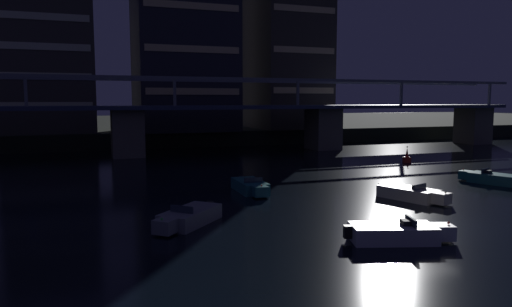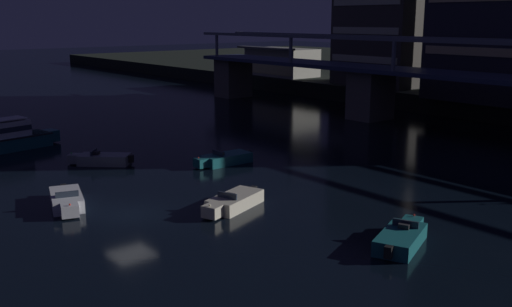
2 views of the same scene
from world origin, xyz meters
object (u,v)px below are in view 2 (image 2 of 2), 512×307
(river_bridge, at_px, (476,94))
(cabin_cruiser_near_left, at_px, (6,138))
(speedboat_mid_left, at_px, (224,159))
(speedboat_mid_right, at_px, (402,238))
(tower_west_low, at_px, (387,15))
(waterfront_pavilion, at_px, (281,62))
(speedboat_near_right, at_px, (67,200))
(speedboat_near_center, at_px, (102,159))
(speedboat_mid_center, at_px, (233,202))

(river_bridge, height_order, cabin_cruiser_near_left, river_bridge)
(speedboat_mid_left, distance_m, speedboat_mid_right, 19.71)
(tower_west_low, height_order, cabin_cruiser_near_left, tower_west_low)
(river_bridge, distance_m, waterfront_pavilion, 43.17)
(speedboat_near_right, relative_size, speedboat_mid_right, 1.02)
(cabin_cruiser_near_left, bearing_deg, speedboat_near_right, -6.51)
(river_bridge, bearing_deg, speedboat_mid_right, -65.56)
(river_bridge, bearing_deg, speedboat_near_right, -95.48)
(waterfront_pavilion, height_order, speedboat_near_center, waterfront_pavilion)
(river_bridge, distance_m, speedboat_near_right, 39.90)
(speedboat_mid_center, xyz_separation_m, speedboat_mid_right, (10.18, 3.00, 0.00))
(waterfront_pavilion, bearing_deg, speedboat_mid_left, -46.91)
(tower_west_low, bearing_deg, speedboat_mid_left, -68.29)
(tower_west_low, height_order, speedboat_mid_right, tower_west_low)
(cabin_cruiser_near_left, xyz_separation_m, speedboat_mid_center, (25.49, 5.55, -0.64))
(speedboat_near_center, bearing_deg, cabin_cruiser_near_left, -157.41)
(speedboat_mid_left, xyz_separation_m, speedboat_mid_right, (19.45, -3.19, 0.00))
(river_bridge, relative_size, speedboat_mid_center, 16.33)
(tower_west_low, distance_m, waterfront_pavilion, 20.75)
(waterfront_pavilion, relative_size, speedboat_near_center, 2.78)
(speedboat_near_right, height_order, speedboat_mid_left, same)
(cabin_cruiser_near_left, relative_size, speedboat_mid_right, 1.85)
(speedboat_near_right, xyz_separation_m, speedboat_mid_left, (-2.55, 13.88, 0.00))
(speedboat_mid_left, bearing_deg, speedboat_mid_center, -33.75)
(tower_west_low, relative_size, waterfront_pavilion, 1.57)
(cabin_cruiser_near_left, relative_size, speedboat_near_center, 2.10)
(cabin_cruiser_near_left, bearing_deg, waterfront_pavilion, 111.00)
(speedboat_mid_left, relative_size, speedboat_mid_right, 1.03)
(speedboat_mid_left, relative_size, speedboat_mid_center, 1.02)
(waterfront_pavilion, distance_m, speedboat_near_right, 63.91)
(waterfront_pavilion, bearing_deg, river_bridge, -16.02)
(speedboat_mid_center, bearing_deg, tower_west_low, 118.64)
(speedboat_mid_right, bearing_deg, cabin_cruiser_near_left, -166.52)
(tower_west_low, distance_m, speedboat_near_right, 57.91)
(speedboat_mid_left, distance_m, speedboat_mid_center, 11.15)
(river_bridge, xyz_separation_m, tower_west_low, (-22.21, 14.18, 7.57))
(waterfront_pavilion, distance_m, cabin_cruiser_near_left, 52.93)
(tower_west_low, xyz_separation_m, speedboat_mid_center, (25.13, -46.03, -11.35))
(river_bridge, bearing_deg, tower_west_low, 147.44)
(speedboat_near_right, bearing_deg, river_bridge, 84.52)
(river_bridge, height_order, speedboat_near_center, river_bridge)
(waterfront_pavilion, distance_m, speedboat_mid_left, 51.60)
(waterfront_pavilion, xyz_separation_m, speedboat_mid_left, (35.15, -37.57, -4.02))
(waterfront_pavilion, relative_size, speedboat_near_right, 2.41)
(speedboat_near_center, height_order, speedboat_mid_right, same)
(river_bridge, height_order, speedboat_near_right, river_bridge)
(tower_west_low, height_order, speedboat_mid_left, tower_west_low)
(speedboat_near_center, bearing_deg, speedboat_mid_right, 9.66)
(speedboat_near_center, bearing_deg, speedboat_mid_center, 5.03)
(tower_west_low, xyz_separation_m, speedboat_mid_left, (15.86, -39.83, -11.35))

